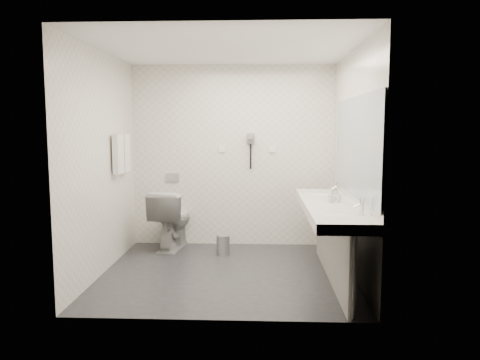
{
  "coord_description": "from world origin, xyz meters",
  "views": [
    {
      "loc": [
        0.37,
        -5.06,
        1.65
      ],
      "look_at": [
        0.15,
        0.15,
        1.05
      ],
      "focal_mm": 34.26,
      "sensor_mm": 36.0,
      "label": 1
    }
  ],
  "objects": [
    {
      "name": "vanity_counter",
      "position": [
        1.12,
        -0.2,
        0.8
      ],
      "size": [
        0.55,
        2.2,
        0.1
      ],
      "primitive_type": "cube",
      "color": "white",
      "rests_on": "floor"
    },
    {
      "name": "bin_lid",
      "position": [
        -0.09,
        0.73,
        0.25
      ],
      "size": [
        0.18,
        0.18,
        0.02
      ],
      "primitive_type": "cylinder",
      "color": "#B2B5BA",
      "rests_on": "pedal_bin"
    },
    {
      "name": "vanity_panel",
      "position": [
        1.15,
        -0.2,
        0.38
      ],
      "size": [
        0.03,
        2.15,
        0.75
      ],
      "primitive_type": "cube",
      "color": "gray",
      "rests_on": "floor"
    },
    {
      "name": "glass_right",
      "position": [
        1.26,
        0.18,
        0.91
      ],
      "size": [
        0.08,
        0.08,
        0.11
      ],
      "primitive_type": "cylinder",
      "rotation": [
        0.0,
        0.0,
        -0.32
      ],
      "color": "silver",
      "rests_on": "vanity_counter"
    },
    {
      "name": "soap_bottle_b",
      "position": [
        1.24,
        -0.01,
        0.89
      ],
      "size": [
        0.09,
        0.09,
        0.09
      ],
      "primitive_type": "imported",
      "rotation": [
        0.0,
        0.0,
        -0.31
      ],
      "color": "white",
      "rests_on": "vanity_counter"
    },
    {
      "name": "soap_bottle_c",
      "position": [
        1.23,
        -0.17,
        0.91
      ],
      "size": [
        0.05,
        0.05,
        0.11
      ],
      "primitive_type": "imported",
      "rotation": [
        0.0,
        0.0,
        0.08
      ],
      "color": "white",
      "rests_on": "vanity_counter"
    },
    {
      "name": "faucet_near",
      "position": [
        1.32,
        -0.85,
        0.92
      ],
      "size": [
        0.04,
        0.04,
        0.15
      ],
      "primitive_type": "cylinder",
      "color": "silver",
      "rests_on": "vanity_counter"
    },
    {
      "name": "wall_front",
      "position": [
        0.0,
        -1.3,
        1.25
      ],
      "size": [
        2.8,
        0.0,
        2.8
      ],
      "primitive_type": "plane",
      "rotation": [
        -1.57,
        0.0,
        0.0
      ],
      "color": "white",
      "rests_on": "floor"
    },
    {
      "name": "toilet",
      "position": [
        -0.82,
        1.04,
        0.4
      ],
      "size": [
        0.56,
        0.85,
        0.81
      ],
      "primitive_type": "imported",
      "rotation": [
        0.0,
        0.0,
        3.0
      ],
      "color": "white",
      "rests_on": "floor"
    },
    {
      "name": "towel_rail",
      "position": [
        -1.35,
        0.55,
        1.55
      ],
      "size": [
        0.02,
        0.62,
        0.02
      ],
      "primitive_type": "cylinder",
      "rotation": [
        1.57,
        0.0,
        0.0
      ],
      "color": "silver",
      "rests_on": "wall_left"
    },
    {
      "name": "wall_back",
      "position": [
        0.0,
        1.3,
        1.25
      ],
      "size": [
        2.8,
        0.0,
        2.8
      ],
      "primitive_type": "plane",
      "rotation": [
        1.57,
        0.0,
        0.0
      ],
      "color": "white",
      "rests_on": "floor"
    },
    {
      "name": "ceiling",
      "position": [
        0.0,
        0.0,
        2.5
      ],
      "size": [
        2.8,
        2.8,
        0.0
      ],
      "primitive_type": "plane",
      "rotation": [
        3.14,
        0.0,
        0.0
      ],
      "color": "white",
      "rests_on": "wall_back"
    },
    {
      "name": "switch_plate_b",
      "position": [
        0.55,
        1.29,
        1.35
      ],
      "size": [
        0.09,
        0.02,
        0.09
      ],
      "primitive_type": "cube",
      "color": "white",
      "rests_on": "wall_back"
    },
    {
      "name": "mirror",
      "position": [
        1.39,
        -0.2,
        1.45
      ],
      "size": [
        0.02,
        2.2,
        1.05
      ],
      "primitive_type": "cube",
      "color": "#B2BCC6",
      "rests_on": "wall_right"
    },
    {
      "name": "wall_left",
      "position": [
        -1.4,
        0.0,
        1.25
      ],
      "size": [
        0.0,
        2.6,
        2.6
      ],
      "primitive_type": "plane",
      "rotation": [
        1.57,
        0.0,
        1.57
      ],
      "color": "white",
      "rests_on": "floor"
    },
    {
      "name": "basin_far",
      "position": [
        1.12,
        0.45,
        0.83
      ],
      "size": [
        0.4,
        0.31,
        0.05
      ],
      "primitive_type": "ellipsoid",
      "color": "white",
      "rests_on": "vanity_counter"
    },
    {
      "name": "vanity_post_near",
      "position": [
        1.18,
        -1.24,
        0.38
      ],
      "size": [
        0.06,
        0.06,
        0.75
      ],
      "primitive_type": "cylinder",
      "color": "silver",
      "rests_on": "floor"
    },
    {
      "name": "pedal_bin",
      "position": [
        -0.09,
        0.73,
        0.12
      ],
      "size": [
        0.2,
        0.2,
        0.25
      ],
      "primitive_type": "cylinder",
      "rotation": [
        0.0,
        0.0,
        -0.15
      ],
      "color": "#B2B5BA",
      "rests_on": "floor"
    },
    {
      "name": "basin_near",
      "position": [
        1.12,
        -0.85,
        0.83
      ],
      "size": [
        0.4,
        0.31,
        0.05
      ],
      "primitive_type": "ellipsoid",
      "color": "white",
      "rests_on": "vanity_counter"
    },
    {
      "name": "towel_far",
      "position": [
        -1.34,
        0.69,
        1.33
      ],
      "size": [
        0.07,
        0.24,
        0.48
      ],
      "primitive_type": "cube",
      "color": "white",
      "rests_on": "towel_rail"
    },
    {
      "name": "dryer_cord",
      "position": [
        0.25,
        1.26,
        1.25
      ],
      "size": [
        0.02,
        0.02,
        0.35
      ],
      "primitive_type": "cylinder",
      "color": "black",
      "rests_on": "dryer_cradle"
    },
    {
      "name": "dryer_barrel",
      "position": [
        0.25,
        1.2,
        1.53
      ],
      "size": [
        0.08,
        0.14,
        0.08
      ],
      "primitive_type": "cylinder",
      "rotation": [
        1.57,
        0.0,
        0.0
      ],
      "color": "gray",
      "rests_on": "dryer_cradle"
    },
    {
      "name": "vanity_post_far",
      "position": [
        1.18,
        0.84,
        0.38
      ],
      "size": [
        0.06,
        0.06,
        0.75
      ],
      "primitive_type": "cylinder",
      "color": "silver",
      "rests_on": "floor"
    },
    {
      "name": "towel_near",
      "position": [
        -1.34,
        0.41,
        1.33
      ],
      "size": [
        0.07,
        0.24,
        0.48
      ],
      "primitive_type": "cube",
      "color": "white",
      "rests_on": "towel_rail"
    },
    {
      "name": "dryer_cradle",
      "position": [
        0.25,
        1.27,
        1.5
      ],
      "size": [
        0.1,
        0.04,
        0.14
      ],
      "primitive_type": "cube",
      "color": "gray",
      "rests_on": "wall_back"
    },
    {
      "name": "switch_plate_a",
      "position": [
        -0.15,
        1.29,
        1.35
      ],
      "size": [
        0.09,
        0.02,
        0.09
      ],
      "primitive_type": "cube",
      "color": "white",
      "rests_on": "wall_back"
    },
    {
      "name": "flush_plate",
      "position": [
        -0.85,
        1.29,
        0.95
      ],
      "size": [
        0.18,
        0.02,
        0.12
      ],
      "primitive_type": "cube",
      "color": "#B2B5BA",
      "rests_on": "wall_back"
    },
    {
      "name": "glass_left",
      "position": [
        1.2,
        0.0,
        0.91
      ],
      "size": [
        0.07,
        0.07,
        0.11
      ],
      "primitive_type": "cylinder",
      "rotation": [
        0.0,
        0.0,
        -0.08
      ],
      "color": "silver",
      "rests_on": "vanity_counter"
    },
    {
      "name": "wall_right",
      "position": [
        1.4,
        0.0,
        1.25
      ],
      "size": [
        0.0,
        2.6,
        2.6
      ],
      "primitive_type": "plane",
      "rotation": [
        1.57,
        0.0,
        -1.57
      ],
      "color": "white",
      "rests_on": "floor"
    },
    {
      "name": "soap_bottle_a",
      "position": [
        1.14,
        -0.19,
        0.91
      ],
      "size": [
        0.07,
        0.07,
        0.12
      ],
      "primitive_type": "imported",
      "rotation": [
        0.0,
        0.0,
        0.65
      ],
      "color": "white",
      "rests_on": "vanity_counter"
    },
    {
      "name": "faucet_far",
      "position": [
        1.32,
        0.45,
        0.92
      ],
      "size": [
        0.04,
        0.04,
        0.15
      ],
      "primitive_type": "cylinder",
      "color": "silver",
      "rests_on": "vanity_counter"
    },
    {
      "name": "floor",
      "position": [
        0.0,
        0.0,
        0.0
      ],
      "size": [
        2.8,
        2.8,
        0.0
      ],
      "primitive_type": "plane",
      "color": "#27282C",
      "rests_on": "ground"
    }
  ]
}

